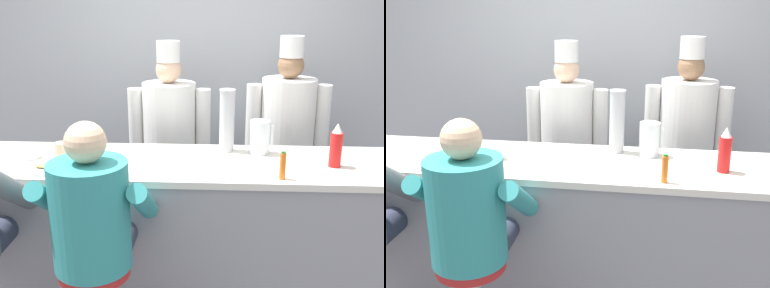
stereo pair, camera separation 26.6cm
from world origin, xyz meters
TOP-DOWN VIEW (x-y plane):
  - wall_back at (0.00, 1.83)m, footprint 10.00×0.06m
  - diner_counter at (0.00, 0.35)m, footprint 2.88×0.70m
  - ketchup_bottle_red at (0.91, 0.30)m, footprint 0.07×0.07m
  - hot_sauce_bottle_orange at (0.58, 0.08)m, footprint 0.04×0.04m
  - water_pitcher_clear at (0.49, 0.53)m, footprint 0.15×0.13m
  - breakfast_plate at (-0.77, 0.15)m, footprint 0.26×0.26m
  - cereal_bowl at (-0.94, 0.35)m, footprint 0.13×0.13m
  - coffee_mug_white at (-0.43, 0.31)m, footprint 0.12×0.08m
  - coffee_mug_tan at (-0.74, 0.39)m, footprint 0.14×0.09m
  - cup_stack_steel at (0.28, 0.57)m, footprint 0.10×0.10m
  - diner_seated_teal at (-0.38, -0.28)m, footprint 0.58×0.57m
  - cook_in_whites_near at (-0.15, 1.16)m, footprint 0.64×0.41m
  - cook_in_whites_far at (0.78, 1.24)m, footprint 0.66×0.42m

SIDE VIEW (x-z plane):
  - diner_counter at x=0.00m, z-range 0.00..0.99m
  - diner_seated_teal at x=-0.38m, z-range 0.18..1.58m
  - cook_in_whites_near at x=-0.15m, z-range 0.08..1.73m
  - cook_in_whites_far at x=0.78m, z-range 0.08..1.77m
  - breakfast_plate at x=-0.77m, z-range 0.98..1.03m
  - cereal_bowl at x=-0.94m, z-range 0.99..1.04m
  - coffee_mug_white at x=-0.43m, z-range 0.99..1.06m
  - coffee_mug_tan at x=-0.74m, z-range 0.99..1.08m
  - hot_sauce_bottle_orange at x=0.58m, z-range 0.99..1.14m
  - water_pitcher_clear at x=0.49m, z-range 0.99..1.20m
  - ketchup_bottle_red at x=0.91m, z-range 0.98..1.24m
  - cup_stack_steel at x=0.28m, z-range 0.99..1.39m
  - wall_back at x=0.00m, z-range 0.00..2.70m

